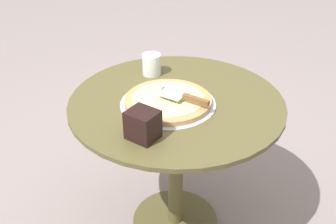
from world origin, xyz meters
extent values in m
plane|color=gray|center=(0.00, 0.00, 0.00)|extent=(10.00, 10.00, 0.00)
cylinder|color=brown|center=(0.00, 0.00, 0.68)|extent=(0.87, 0.87, 0.02)
cylinder|color=brown|center=(0.00, 0.00, 0.34)|extent=(0.07, 0.07, 0.65)
cylinder|color=brown|center=(0.00, 0.00, 0.01)|extent=(0.41, 0.41, 0.02)
cylinder|color=silver|center=(0.03, 0.03, 0.69)|extent=(0.38, 0.38, 0.00)
cylinder|color=tan|center=(0.03, 0.03, 0.70)|extent=(0.34, 0.34, 0.02)
cylinder|color=beige|center=(0.03, 0.03, 0.71)|extent=(0.28, 0.28, 0.00)
sphere|color=beige|center=(0.04, -0.05, 0.72)|extent=(0.02, 0.02, 0.02)
sphere|color=#216E31|center=(0.02, 0.05, 0.72)|extent=(0.02, 0.02, 0.02)
sphere|color=#E5F1C8|center=(0.09, -0.04, 0.72)|extent=(0.01, 0.01, 0.01)
sphere|color=#3A6922|center=(0.06, -0.02, 0.72)|extent=(0.02, 0.02, 0.02)
sphere|color=#216E35|center=(0.05, -0.03, 0.72)|extent=(0.02, 0.02, 0.02)
cube|color=silver|center=(0.02, 0.03, 0.73)|extent=(0.13, 0.12, 0.00)
cube|color=brown|center=(-0.07, 0.08, 0.74)|extent=(0.10, 0.07, 0.02)
cylinder|color=silver|center=(0.11, -0.23, 0.73)|extent=(0.08, 0.08, 0.09)
cube|color=black|center=(0.11, 0.26, 0.74)|extent=(0.13, 0.13, 0.11)
camera|label=1|loc=(-0.01, 1.42, 1.51)|focal=43.83mm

